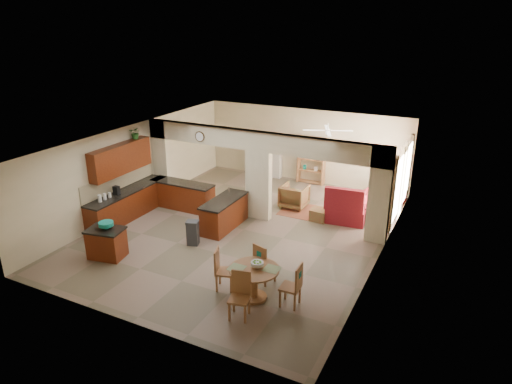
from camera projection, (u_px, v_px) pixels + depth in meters
The scene contains 39 objects.
floor at pixel (244, 230), 13.70m from camera, with size 10.00×10.00×0.00m, color #756051.
ceiling at pixel (243, 139), 12.70m from camera, with size 10.00×10.00×0.00m, color white.
wall_back at pixel (305, 145), 17.38m from camera, with size 8.00×8.00×0.00m, color beige.
wall_front at pixel (125, 264), 9.02m from camera, with size 8.00×8.00×0.00m, color beige.
wall_left at pixel (135, 167), 14.87m from camera, with size 10.00×10.00×0.00m, color beige.
wall_right at pixel (383, 210), 11.53m from camera, with size 10.00×10.00×0.00m, color beige.
partition_left_pier at pixel (162, 160), 15.58m from camera, with size 0.60×0.25×2.80m, color beige.
partition_center_pier at pixel (259, 185), 14.14m from camera, with size 0.80×0.25×2.20m, color beige.
partition_right_pier at pixel (379, 195), 12.49m from camera, with size 0.60×0.25×2.80m, color beige.
partition_header at pixel (259, 141), 13.64m from camera, with size 8.00×0.25×0.60m, color beige.
kitchen_counter at pixel (151, 200), 14.69m from camera, with size 2.52×3.29×1.48m.
upper_cabinets at pixel (121, 159), 13.94m from camera, with size 0.35×2.40×0.90m, color #441407.
peninsula at pixel (224, 213), 13.69m from camera, with size 0.70×1.85×0.91m.
wall_clock at pixel (200, 137), 14.37m from camera, with size 0.34×0.34×0.03m, color #473317.
rug at pixel (306, 212), 14.95m from camera, with size 1.60×1.30×0.01m, color brown.
fireplace at pixel (265, 161), 18.19m from camera, with size 1.60×0.35×1.20m.
shelving_unit at pixel (311, 160), 17.26m from camera, with size 1.00×0.32×1.80m, color #9D5C36.
window_a at pixel (398, 189), 13.54m from camera, with size 0.02×0.90×1.90m, color white.
window_b at pixel (407, 173), 14.96m from camera, with size 0.02×0.90×1.90m, color white.
glazed_door at pixel (402, 185), 14.30m from camera, with size 0.02×0.70×2.10m, color white.
drape_a_left at pixel (392, 195), 13.05m from camera, with size 0.10×0.28×2.30m, color #3F1919.
drape_a_right at pixel (400, 183), 14.06m from camera, with size 0.10×0.28×2.30m, color #3F1919.
drape_b_left at pixel (403, 178), 14.47m from camera, with size 0.10×0.28×2.30m, color #3F1919.
drape_b_right at pixel (409, 167), 15.48m from camera, with size 0.10×0.28×2.30m, color #3F1919.
ceiling_fan at pixel (328, 131), 14.67m from camera, with size 1.00×1.00×0.10m, color white.
kitchen_island at pixel (107, 243), 12.00m from camera, with size 1.05×0.84×0.81m.
teal_bowl at pixel (106, 225), 11.87m from camera, with size 0.39×0.39×0.18m, color #138573.
trash_can at pixel (193, 234), 12.70m from camera, with size 0.31×0.26×0.66m, color #2F2F32.
dining_table at pixel (254, 279), 10.18m from camera, with size 1.13×1.13×0.77m.
fruit_bowl at pixel (257, 264), 10.11m from camera, with size 0.29×0.29×0.15m, color #58A723.
sofa at pixel (379, 201), 14.90m from camera, with size 0.96×2.45×0.71m, color maroon.
chaise at pixel (346, 213), 14.25m from camera, with size 1.19×0.97×0.47m, color maroon.
armchair at pixel (294, 196), 15.20m from camera, with size 0.83×0.86×0.78m, color maroon.
ottoman at pixel (319, 215), 14.29m from camera, with size 0.50×0.50×0.36m, color maroon.
plant at pixel (136, 133), 14.35m from camera, with size 0.36×0.31×0.40m, color #114314.
chair_north at pixel (263, 262), 10.76m from camera, with size 0.53×0.53×1.02m.
chair_east at pixel (294, 284), 9.88m from camera, with size 0.44×0.44×1.02m.
chair_south at pixel (240, 293), 9.58m from camera, with size 0.51×0.51×1.02m.
chair_west at pixel (221, 268), 10.54m from camera, with size 0.53×0.53×1.02m.
Camera 1 is at (5.86, -10.92, 5.96)m, focal length 32.00 mm.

